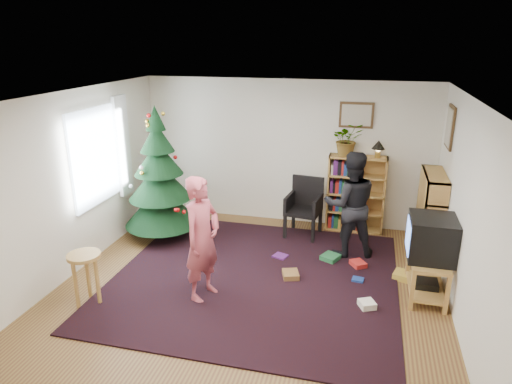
% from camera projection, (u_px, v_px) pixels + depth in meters
% --- Properties ---
extents(floor, '(5.00, 5.00, 0.00)m').
position_uv_depth(floor, '(249.00, 289.00, 6.01)').
color(floor, brown).
rests_on(floor, ground).
extents(ceiling, '(5.00, 5.00, 0.00)m').
position_uv_depth(ceiling, '(248.00, 97.00, 5.20)').
color(ceiling, white).
rests_on(ceiling, wall_back).
extents(wall_back, '(5.00, 0.02, 2.50)m').
position_uv_depth(wall_back, '(286.00, 153.00, 7.90)').
color(wall_back, silver).
rests_on(wall_back, floor).
extents(wall_front, '(5.00, 0.02, 2.50)m').
position_uv_depth(wall_front, '(161.00, 313.00, 3.31)').
color(wall_front, silver).
rests_on(wall_front, floor).
extents(wall_left, '(0.02, 5.00, 2.50)m').
position_uv_depth(wall_left, '(71.00, 185.00, 6.18)').
color(wall_left, silver).
rests_on(wall_left, floor).
extents(wall_right, '(0.02, 5.00, 2.50)m').
position_uv_depth(wall_right, '(467.00, 219.00, 5.03)').
color(wall_right, silver).
rests_on(wall_right, floor).
extents(rug, '(3.80, 3.60, 0.02)m').
position_uv_depth(rug, '(255.00, 277.00, 6.28)').
color(rug, black).
rests_on(rug, floor).
extents(window_pane, '(0.04, 1.20, 1.40)m').
position_uv_depth(window_pane, '(96.00, 156.00, 6.64)').
color(window_pane, silver).
rests_on(window_pane, wall_left).
extents(curtain, '(0.06, 0.35, 1.60)m').
position_uv_depth(curtain, '(123.00, 146.00, 7.28)').
color(curtain, silver).
rests_on(curtain, wall_left).
extents(picture_back, '(0.55, 0.03, 0.42)m').
position_uv_depth(picture_back, '(356.00, 115.00, 7.39)').
color(picture_back, '#4C3319').
rests_on(picture_back, wall_back).
extents(picture_right, '(0.03, 0.50, 0.60)m').
position_uv_depth(picture_right, '(450.00, 127.00, 6.42)').
color(picture_right, '#4C3319').
rests_on(picture_right, wall_right).
extents(christmas_tree, '(1.20, 1.20, 2.17)m').
position_uv_depth(christmas_tree, '(160.00, 184.00, 7.32)').
color(christmas_tree, '#3F2816').
rests_on(christmas_tree, rug).
extents(bookshelf_back, '(0.95, 0.30, 1.30)m').
position_uv_depth(bookshelf_back, '(356.00, 193.00, 7.66)').
color(bookshelf_back, '#B17E3F').
rests_on(bookshelf_back, floor).
extents(bookshelf_right, '(0.30, 0.95, 1.30)m').
position_uv_depth(bookshelf_right, '(430.00, 215.00, 6.73)').
color(bookshelf_right, '#B17E3F').
rests_on(bookshelf_right, floor).
extents(tv_stand, '(0.45, 0.82, 0.55)m').
position_uv_depth(tv_stand, '(427.00, 273.00, 5.76)').
color(tv_stand, '#B17E3F').
rests_on(tv_stand, floor).
extents(crt_tv, '(0.56, 0.60, 0.53)m').
position_uv_depth(crt_tv, '(432.00, 238.00, 5.60)').
color(crt_tv, black).
rests_on(crt_tv, tv_stand).
extents(armchair, '(0.60, 0.60, 0.97)m').
position_uv_depth(armchair, '(304.00, 204.00, 7.56)').
color(armchair, black).
rests_on(armchair, rug).
extents(stool, '(0.40, 0.40, 0.67)m').
position_uv_depth(stool, '(85.00, 265.00, 5.55)').
color(stool, '#B17E3F').
rests_on(stool, floor).
extents(person_standing, '(0.54, 0.67, 1.60)m').
position_uv_depth(person_standing, '(202.00, 239.00, 5.60)').
color(person_standing, '#AD4550').
rests_on(person_standing, rug).
extents(person_by_chair, '(0.90, 0.77, 1.61)m').
position_uv_depth(person_by_chair, '(350.00, 205.00, 6.73)').
color(person_by_chair, black).
rests_on(person_by_chair, rug).
extents(potted_plant, '(0.60, 0.55, 0.55)m').
position_uv_depth(potted_plant, '(347.00, 139.00, 7.41)').
color(potted_plant, gray).
rests_on(potted_plant, bookshelf_back).
extents(table_lamp, '(0.21, 0.21, 0.28)m').
position_uv_depth(table_lamp, '(378.00, 146.00, 7.33)').
color(table_lamp, '#A57F33').
rests_on(table_lamp, bookshelf_back).
extents(floor_clutter, '(1.96, 1.37, 0.08)m').
position_uv_depth(floor_clutter, '(340.00, 272.00, 6.35)').
color(floor_clutter, '#A51E19').
rests_on(floor_clutter, rug).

